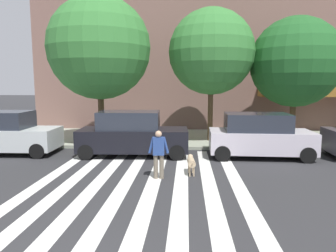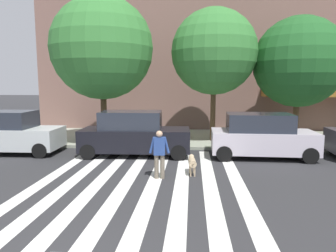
{
  "view_description": "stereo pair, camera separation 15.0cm",
  "coord_description": "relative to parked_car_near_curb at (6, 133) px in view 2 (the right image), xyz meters",
  "views": [
    {
      "loc": [
        2.27,
        -3.44,
        3.18
      ],
      "look_at": [
        1.74,
        5.37,
        1.99
      ],
      "focal_mm": 33.47,
      "sensor_mm": 36.0,
      "label": 1
    },
    {
      "loc": [
        2.42,
        -3.43,
        3.18
      ],
      "look_at": [
        1.74,
        5.37,
        1.99
      ],
      "focal_mm": 33.47,
      "sensor_mm": 36.0,
      "label": 2
    }
  ],
  "objects": [
    {
      "name": "pedestrian_dog_walker",
      "position": [
        7.45,
        -3.39,
        -0.02
      ],
      "size": [
        0.71,
        0.27,
        1.64
      ],
      "color": "#6B6051",
      "rests_on": "ground_plane"
    },
    {
      "name": "street_tree_further",
      "position": [
        14.07,
        3.45,
        3.37
      ],
      "size": [
        4.71,
        4.71,
        6.53
      ],
      "color": "#4C3823",
      "rests_on": "sidewalk_far"
    },
    {
      "name": "street_tree_nearest",
      "position": [
        3.96,
        2.28,
        4.03
      ],
      "size": [
        5.19,
        5.19,
        7.43
      ],
      "color": "#4C3823",
      "rests_on": "sidewalk_far"
    },
    {
      "name": "street_tree_middle",
      "position": [
        9.65,
        3.23,
        3.91
      ],
      "size": [
        4.49,
        4.49,
        6.96
      ],
      "color": "#4C3823",
      "rests_on": "sidewalk_far"
    },
    {
      "name": "parked_car_behind_first",
      "position": [
        5.98,
        -0.0,
        0.01
      ],
      "size": [
        4.88,
        2.13,
        1.99
      ],
      "color": "black",
      "rests_on": "ground_plane"
    },
    {
      "name": "parked_car_near_curb",
      "position": [
        0.0,
        0.0,
        0.0
      ],
      "size": [
        4.85,
        2.09,
        1.95
      ],
      "color": "#B8BFC0",
      "rests_on": "ground_plane"
    },
    {
      "name": "dog_on_leash",
      "position": [
        8.56,
        -2.81,
        -0.5
      ],
      "size": [
        0.31,
        1.02,
        0.65
      ],
      "color": "tan",
      "rests_on": "ground_plane"
    },
    {
      "name": "sidewalk_far",
      "position": [
        6.12,
        4.32,
        -0.87
      ],
      "size": [
        80.0,
        6.0,
        0.15
      ],
      "primitive_type": "cube",
      "color": "gray",
      "rests_on": "ground_plane"
    },
    {
      "name": "crosswalk_stripes",
      "position": [
        6.88,
        -4.44,
        -0.94
      ],
      "size": [
        6.75,
        10.92,
        0.01
      ],
      "color": "silver",
      "rests_on": "ground_plane"
    },
    {
      "name": "ground_plane",
      "position": [
        6.12,
        -4.44,
        -0.95
      ],
      "size": [
        160.0,
        160.0,
        0.0
      ],
      "primitive_type": "plane",
      "color": "#2B2B2D"
    },
    {
      "name": "parked_car_third_in_line",
      "position": [
        11.55,
        0.0,
        0.0
      ],
      "size": [
        4.42,
        2.12,
        1.92
      ],
      "color": "silver",
      "rests_on": "ground_plane"
    }
  ]
}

